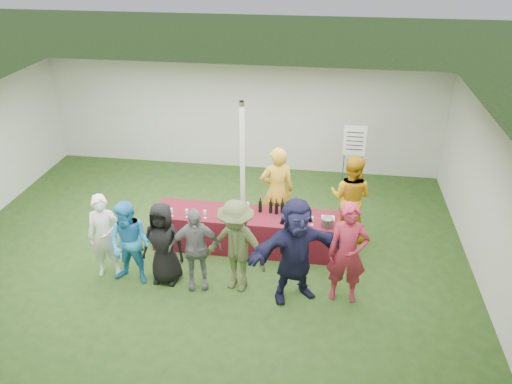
# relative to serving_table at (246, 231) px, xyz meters

# --- Properties ---
(ground) EXTENTS (60.00, 60.00, 0.00)m
(ground) POSITION_rel_serving_table_xyz_m (-0.71, -0.27, -0.38)
(ground) COLOR #284719
(ground) RESTS_ON ground
(tent) EXTENTS (10.00, 10.00, 10.00)m
(tent) POSITION_rel_serving_table_xyz_m (-0.21, 0.93, 0.98)
(tent) COLOR white
(tent) RESTS_ON ground
(serving_table) EXTENTS (3.60, 0.80, 0.75)m
(serving_table) POSITION_rel_serving_table_xyz_m (0.00, 0.00, 0.00)
(serving_table) COLOR maroon
(serving_table) RESTS_ON ground
(wine_bottles) EXTENTS (0.77, 0.12, 0.32)m
(wine_bottles) POSITION_rel_serving_table_xyz_m (0.64, 0.13, 0.50)
(wine_bottles) COLOR black
(wine_bottles) RESTS_ON serving_table
(wine_glasses) EXTENTS (2.73, 0.15, 0.16)m
(wine_glasses) POSITION_rel_serving_table_xyz_m (-0.36, -0.26, 0.49)
(wine_glasses) COLOR silver
(wine_glasses) RESTS_ON serving_table
(water_bottle) EXTENTS (0.07, 0.07, 0.23)m
(water_bottle) POSITION_rel_serving_table_xyz_m (0.03, 0.08, 0.48)
(water_bottle) COLOR silver
(water_bottle) RESTS_ON serving_table
(bar_towel) EXTENTS (0.25, 0.18, 0.03)m
(bar_towel) POSITION_rel_serving_table_xyz_m (1.57, 0.05, 0.39)
(bar_towel) COLOR white
(bar_towel) RESTS_ON serving_table
(dump_bucket) EXTENTS (0.22, 0.22, 0.18)m
(dump_bucket) POSITION_rel_serving_table_xyz_m (1.56, -0.22, 0.46)
(dump_bucket) COLOR slate
(dump_bucket) RESTS_ON serving_table
(wine_list_sign) EXTENTS (0.50, 0.03, 1.80)m
(wine_list_sign) POSITION_rel_serving_table_xyz_m (2.07, 2.34, 0.94)
(wine_list_sign) COLOR slate
(wine_list_sign) RESTS_ON ground
(staff_pourer) EXTENTS (0.78, 0.61, 1.89)m
(staff_pourer) POSITION_rel_serving_table_xyz_m (0.53, 0.67, 0.57)
(staff_pourer) COLOR gold
(staff_pourer) RESTS_ON ground
(staff_back) EXTENTS (1.03, 0.91, 1.78)m
(staff_back) POSITION_rel_serving_table_xyz_m (1.99, 0.72, 0.52)
(staff_back) COLOR #CA8D10
(staff_back) RESTS_ON ground
(customer_0) EXTENTS (0.66, 0.52, 1.60)m
(customer_0) POSITION_rel_serving_table_xyz_m (-2.33, -1.20, 0.43)
(customer_0) COLOR white
(customer_0) RESTS_ON ground
(customer_1) EXTENTS (0.85, 0.70, 1.59)m
(customer_1) POSITION_rel_serving_table_xyz_m (-1.80, -1.36, 0.42)
(customer_1) COLOR #288FCE
(customer_1) RESTS_ON ground
(customer_2) EXTENTS (0.78, 0.53, 1.55)m
(customer_2) POSITION_rel_serving_table_xyz_m (-1.24, -1.24, 0.40)
(customer_2) COLOR black
(customer_2) RESTS_ON ground
(customer_3) EXTENTS (0.98, 0.59, 1.56)m
(customer_3) POSITION_rel_serving_table_xyz_m (-0.66, -1.32, 0.40)
(customer_3) COLOR slate
(customer_3) RESTS_ON ground
(customer_4) EXTENTS (1.26, 0.95, 1.73)m
(customer_4) POSITION_rel_serving_table_xyz_m (0.05, -1.28, 0.49)
(customer_4) COLOR #4C542E
(customer_4) RESTS_ON ground
(customer_5) EXTENTS (1.82, 1.29, 1.89)m
(customer_5) POSITION_rel_serving_table_xyz_m (1.06, -1.37, 0.57)
(customer_5) COLOR #191938
(customer_5) RESTS_ON ground
(customer_6) EXTENTS (0.67, 0.44, 1.83)m
(customer_6) POSITION_rel_serving_table_xyz_m (1.91, -1.28, 0.54)
(customer_6) COLOR maroon
(customer_6) RESTS_ON ground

